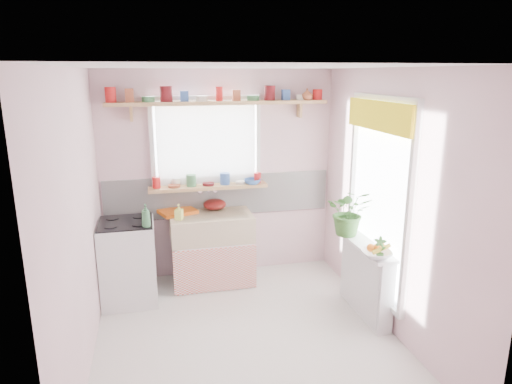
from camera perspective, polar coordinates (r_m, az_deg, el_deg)
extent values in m
plane|color=silver|center=(4.56, -1.09, -17.87)|extent=(3.20, 3.20, 0.00)
plane|color=white|center=(3.84, -1.27, 15.39)|extent=(3.20, 3.20, 0.00)
plane|color=silver|center=(5.55, -4.62, 2.13)|extent=(2.80, 0.00, 2.80)
plane|color=silver|center=(2.60, 6.40, -13.03)|extent=(2.80, 0.00, 2.80)
plane|color=silver|center=(3.99, -21.28, -3.88)|extent=(0.00, 3.20, 3.20)
plane|color=silver|center=(4.52, 16.48, -1.38)|extent=(0.00, 3.20, 3.20)
cube|color=white|center=(5.59, -4.55, -0.40)|extent=(2.74, 0.03, 0.50)
cube|color=pink|center=(5.65, -4.50, -2.37)|extent=(2.74, 0.02, 0.12)
cube|color=white|center=(5.45, -6.27, 6.14)|extent=(1.20, 0.01, 1.00)
cube|color=white|center=(5.39, -6.18, 6.04)|extent=(1.15, 0.02, 0.95)
cube|color=white|center=(4.68, 15.24, -0.73)|extent=(0.01, 1.10, 1.90)
cube|color=yellow|center=(4.50, 14.97, 9.20)|extent=(0.03, 1.20, 0.28)
cube|color=white|center=(5.55, -5.49, -8.50)|extent=(0.85, 0.55, 0.55)
cube|color=#E65843|center=(5.29, -5.07, -9.67)|extent=(0.95, 0.02, 0.53)
cube|color=beige|center=(5.39, -5.60, -4.35)|extent=(0.95, 0.55, 0.30)
cylinder|color=silver|center=(5.52, -6.05, 0.41)|extent=(0.03, 0.22, 0.03)
cube|color=white|center=(5.22, -15.65, -8.46)|extent=(0.58, 0.58, 0.90)
cube|color=black|center=(5.06, -16.01, -3.71)|extent=(0.56, 0.56, 0.02)
cylinder|color=black|center=(4.93, -17.71, -4.13)|extent=(0.14, 0.14, 0.01)
cylinder|color=black|center=(4.92, -14.46, -3.96)|extent=(0.14, 0.14, 0.01)
cylinder|color=black|center=(5.20, -17.50, -3.16)|extent=(0.14, 0.14, 0.01)
cylinder|color=black|center=(5.18, -14.41, -2.99)|extent=(0.14, 0.14, 0.01)
cube|color=white|center=(4.94, 13.56, -10.64)|extent=(0.15, 0.90, 0.75)
cube|color=white|center=(4.77, 13.52, -6.50)|extent=(0.22, 0.95, 0.03)
cube|color=tan|center=(5.44, -5.97, 0.65)|extent=(1.40, 0.22, 0.04)
cube|color=tan|center=(5.30, -4.60, 11.05)|extent=(2.52, 0.24, 0.04)
cylinder|color=red|center=(5.25, -17.71, 11.26)|extent=(0.11, 0.11, 0.12)
cylinder|color=#A55133|center=(5.24, -15.53, 11.41)|extent=(0.11, 0.11, 0.12)
cylinder|color=#3F7F4C|center=(5.24, -13.32, 11.21)|extent=(0.11, 0.11, 0.06)
cylinder|color=#590F14|center=(5.24, -11.15, 11.66)|extent=(0.11, 0.11, 0.12)
cylinder|color=#3359A5|center=(5.25, -8.96, 11.76)|extent=(0.11, 0.11, 0.12)
cylinder|color=silver|center=(5.27, -6.77, 11.52)|extent=(0.11, 0.11, 0.06)
cylinder|color=red|center=(5.29, -4.62, 11.91)|extent=(0.11, 0.11, 0.12)
cylinder|color=#A55133|center=(5.33, -2.48, 11.96)|extent=(0.11, 0.11, 0.12)
cylinder|color=#3F7F4C|center=(5.37, -0.37, 11.68)|extent=(0.11, 0.11, 0.06)
cylinder|color=#590F14|center=(5.41, 1.70, 12.01)|extent=(0.11, 0.11, 0.12)
cylinder|color=#3359A5|center=(5.47, 3.74, 12.02)|extent=(0.11, 0.11, 0.12)
cylinder|color=silver|center=(5.53, 5.73, 11.69)|extent=(0.11, 0.11, 0.06)
cylinder|color=red|center=(5.59, 7.69, 11.98)|extent=(0.11, 0.11, 0.12)
cylinder|color=red|center=(5.38, -12.55, 1.09)|extent=(0.11, 0.11, 0.12)
cylinder|color=#A55133|center=(5.39, -10.35, 1.22)|extent=(0.11, 0.11, 0.12)
cylinder|color=#3F7F4C|center=(5.41, -8.15, 1.04)|extent=(0.11, 0.11, 0.06)
cylinder|color=#590F14|center=(5.42, -5.99, 1.47)|extent=(0.11, 0.11, 0.12)
cylinder|color=#3359A5|center=(5.45, -3.83, 1.58)|extent=(0.11, 0.11, 0.12)
cylinder|color=silver|center=(5.49, -1.70, 1.39)|extent=(0.11, 0.11, 0.06)
cylinder|color=red|center=(5.53, 0.40, 1.81)|extent=(0.11, 0.11, 0.12)
cube|color=orange|center=(5.44, -9.76, -2.43)|extent=(0.48, 0.43, 0.04)
ellipsoid|color=#5C120F|center=(5.53, -5.18, -1.55)|extent=(0.36, 0.36, 0.13)
imported|color=#366628|center=(4.91, 11.58, -2.45)|extent=(0.58, 0.55, 0.51)
imported|color=white|center=(4.45, 14.81, -7.49)|extent=(0.33, 0.33, 0.07)
imported|color=#33692A|center=(4.37, 15.24, -6.83)|extent=(0.14, 0.12, 0.22)
imported|color=#E3F66D|center=(5.19, -9.62, -2.48)|extent=(0.11, 0.11, 0.18)
imported|color=white|center=(5.45, -9.98, 1.22)|extent=(0.14, 0.14, 0.09)
imported|color=#3869B6|center=(5.46, -0.46, 1.33)|extent=(0.24, 0.24, 0.06)
imported|color=#A45632|center=(5.49, 6.41, 12.04)|extent=(0.17, 0.17, 0.13)
imported|color=#3D7A4C|center=(4.80, -13.60, -2.89)|extent=(0.11, 0.11, 0.24)
sphere|color=orange|center=(4.43, 14.86, -6.80)|extent=(0.08, 0.08, 0.08)
sphere|color=orange|center=(4.48, 15.36, -6.59)|extent=(0.08, 0.08, 0.08)
sphere|color=orange|center=(4.42, 14.16, -6.79)|extent=(0.08, 0.08, 0.08)
cylinder|color=gold|center=(4.39, 15.40, -6.88)|extent=(0.18, 0.04, 0.10)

